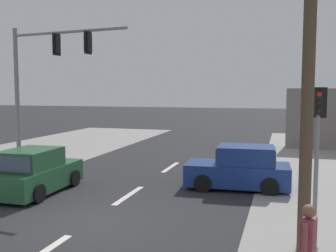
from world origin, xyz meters
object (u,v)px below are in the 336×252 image
(utility_pole_foreground_right, at_px, (302,30))
(pedestal_signal_right_kerb, at_px, (318,129))
(hatchback_oncoming_mid, at_px, (240,169))
(pedestrian_at_kerb, at_px, (308,247))
(traffic_signal_mast, at_px, (41,74))
(hatchback_receding_far, at_px, (35,173))

(utility_pole_foreground_right, relative_size, pedestal_signal_right_kerb, 2.43)
(pedestal_signal_right_kerb, relative_size, hatchback_oncoming_mid, 0.96)
(utility_pole_foreground_right, height_order, hatchback_oncoming_mid, utility_pole_foreground_right)
(pedestal_signal_right_kerb, relative_size, pedestrian_at_kerb, 2.18)
(utility_pole_foreground_right, relative_size, traffic_signal_mast, 1.44)
(traffic_signal_mast, xyz_separation_m, hatchback_receding_far, (1.29, -2.42, -3.44))
(utility_pole_foreground_right, height_order, traffic_signal_mast, utility_pole_foreground_right)
(traffic_signal_mast, bearing_deg, pedestal_signal_right_kerb, -11.89)
(utility_pole_foreground_right, xyz_separation_m, pedestrian_at_kerb, (0.12, -1.96, -3.76))
(pedestal_signal_right_kerb, bearing_deg, pedestrian_at_kerb, -95.52)
(hatchback_oncoming_mid, xyz_separation_m, hatchback_receding_far, (-6.57, -2.60, 0.00))
(hatchback_oncoming_mid, xyz_separation_m, pedestrian_at_kerb, (1.88, -7.27, 0.22))
(utility_pole_foreground_right, distance_m, hatchback_receding_far, 9.63)
(utility_pole_foreground_right, bearing_deg, pedestal_signal_right_kerb, 78.68)
(hatchback_receding_far, bearing_deg, utility_pole_foreground_right, -17.97)
(pedestrian_at_kerb, bearing_deg, pedestal_signal_right_kerb, 84.48)
(pedestrian_at_kerb, bearing_deg, hatchback_receding_far, 151.11)
(utility_pole_foreground_right, bearing_deg, pedestrian_at_kerb, -86.55)
(hatchback_receding_far, bearing_deg, hatchback_oncoming_mid, 21.60)
(hatchback_oncoming_mid, height_order, pedestrian_at_kerb, pedestrian_at_kerb)
(pedestal_signal_right_kerb, relative_size, hatchback_receding_far, 0.97)
(utility_pole_foreground_right, xyz_separation_m, traffic_signal_mast, (-9.63, 5.12, -0.54))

